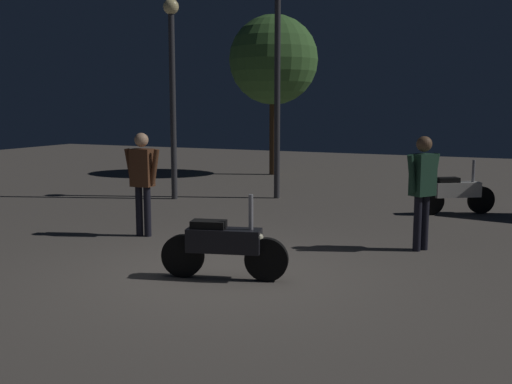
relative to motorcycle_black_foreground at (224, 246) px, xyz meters
name	(u,v)px	position (x,y,z in m)	size (l,w,h in m)	color
ground_plane	(223,275)	(-0.10, 0.15, -0.44)	(40.00, 40.00, 0.00)	#605951
motorcycle_black_foreground	(224,246)	(0.00, 0.00, 0.00)	(1.63, 0.53, 1.11)	black
motorcycle_white_parked_left	(456,193)	(2.20, 6.06, 0.00)	(1.45, 0.99, 1.11)	black
person_rider_beside	(423,182)	(2.06, 2.61, 0.62)	(0.45, 0.60, 1.76)	black
person_bystander_far	(142,175)	(-2.42, 1.73, 0.62)	(0.67, 0.26, 1.76)	black
streetlamp_near	(277,60)	(-1.94, 6.55, 2.81)	(0.36, 0.36, 5.13)	#38383D
streetlamp_far	(172,72)	(-4.11, 5.45, 2.52)	(0.36, 0.36, 4.60)	#38383D
tree_left_bg	(274,60)	(-3.90, 11.03, 3.13)	(2.76, 2.76, 4.97)	#4C331E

